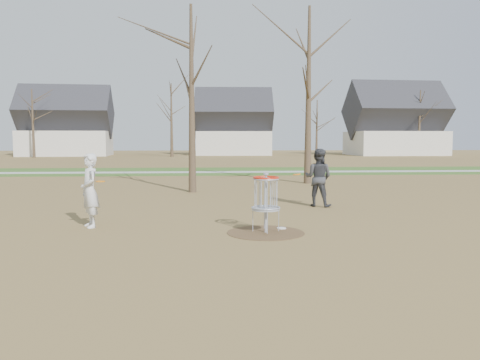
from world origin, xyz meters
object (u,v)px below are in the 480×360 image
object	(u,v)px
player_throwing	(318,178)
disc_golf_basket	(266,194)
disc_grounded	(281,228)
player_standing	(90,191)

from	to	relation	value
player_throwing	disc_golf_basket	size ratio (longest dim) A/B	1.38
disc_grounded	player_standing	bearing A→B (deg)	173.51
player_standing	disc_grounded	distance (m)	4.77
player_throwing	player_standing	bearing A→B (deg)	56.23
player_standing	disc_grounded	world-z (taller)	player_standing
player_throwing	disc_grounded	xyz separation A→B (m)	(-1.76, -3.72, -0.91)
player_standing	disc_grounded	bearing A→B (deg)	53.87
disc_golf_basket	player_throwing	bearing A→B (deg)	62.19
player_standing	player_throwing	size ratio (longest dim) A/B	0.98
disc_golf_basket	player_standing	bearing A→B (deg)	167.04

